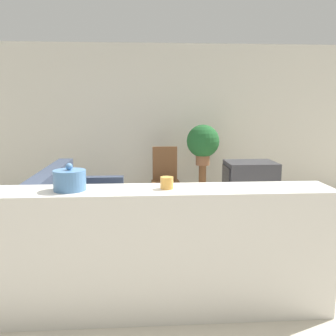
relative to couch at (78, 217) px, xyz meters
The scene contains 11 objects.
ground_plane 1.66m from the couch, 57.23° to the right, with size 14.00×14.00×0.00m, color beige.
wall_back 2.47m from the couch, 66.81° to the left, with size 9.00×0.06×2.70m.
couch is the anchor object (origin of this frame).
tv_stand 2.24m from the couch, ahead, with size 0.95×0.54×0.41m.
television 2.26m from the couch, ahead, with size 0.65×0.52×0.52m.
wooden_chair 1.78m from the couch, 48.61° to the left, with size 0.44×0.44×1.01m.
plant_stand 2.29m from the couch, 38.98° to the left, with size 0.12×0.12×0.70m.
potted_plant 2.42m from the couch, 38.98° to the left, with size 0.53×0.53×0.65m.
foreground_counter 1.91m from the couch, 62.28° to the right, with size 2.85×0.44×1.03m.
decorative_bowl 1.88m from the couch, 81.52° to the right, with size 0.25×0.25×0.21m.
candle_jar 2.10m from the couch, 59.40° to the right, with size 0.10×0.10×0.09m.
Camera 1 is at (-0.07, -3.15, 1.67)m, focal length 40.00 mm.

